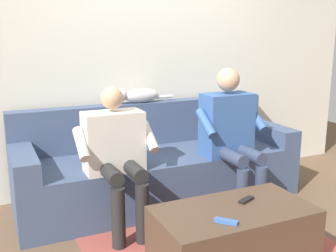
# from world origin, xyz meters

# --- Properties ---
(ground_plane) EXTENTS (8.00, 8.00, 0.00)m
(ground_plane) POSITION_xyz_m (0.00, 0.60, 0.00)
(ground_plane) COLOR brown
(back_wall) EXTENTS (4.96, 0.06, 2.75)m
(back_wall) POSITION_xyz_m (0.00, -0.58, 1.38)
(back_wall) COLOR beige
(back_wall) RESTS_ON ground
(couch) EXTENTS (2.50, 0.82, 0.86)m
(couch) POSITION_xyz_m (0.00, -0.12, 0.30)
(couch) COLOR #3D4C6B
(couch) RESTS_ON ground
(coffee_table) EXTENTS (1.01, 0.54, 0.41)m
(coffee_table) POSITION_xyz_m (0.00, 1.12, 0.20)
(coffee_table) COLOR #4C3828
(coffee_table) RESTS_ON ground
(person_left_seated) EXTENTS (0.58, 0.57, 1.21)m
(person_left_seated) POSITION_xyz_m (-0.51, 0.28, 0.68)
(person_left_seated) COLOR #335693
(person_left_seated) RESTS_ON ground
(person_right_seated) EXTENTS (0.60, 0.54, 1.11)m
(person_right_seated) POSITION_xyz_m (0.51, 0.28, 0.63)
(person_right_seated) COLOR beige
(person_right_seated) RESTS_ON ground
(cat_on_backrest) EXTENTS (0.58, 0.13, 0.15)m
(cat_on_backrest) POSITION_xyz_m (0.08, -0.41, 0.93)
(cat_on_backrest) COLOR silver
(cat_on_backrest) RESTS_ON couch
(remote_black) EXTENTS (0.14, 0.09, 0.02)m
(remote_black) POSITION_xyz_m (-0.14, 1.06, 0.42)
(remote_black) COLOR black
(remote_black) RESTS_ON coffee_table
(remote_blue) EXTENTS (0.12, 0.13, 0.02)m
(remote_blue) POSITION_xyz_m (0.16, 1.27, 0.42)
(remote_blue) COLOR #3860B7
(remote_blue) RESTS_ON coffee_table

